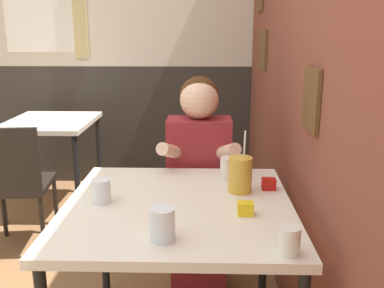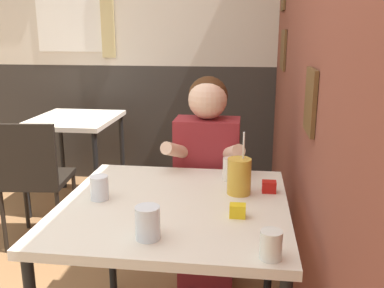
{
  "view_description": "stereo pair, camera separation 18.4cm",
  "coord_description": "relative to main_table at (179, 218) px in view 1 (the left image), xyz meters",
  "views": [
    {
      "loc": [
        0.76,
        -1.33,
        1.41
      ],
      "look_at": [
        0.71,
        0.45,
        0.94
      ],
      "focal_mm": 40.0,
      "sensor_mm": 36.0,
      "label": 1
    },
    {
      "loc": [
        0.94,
        -1.32,
        1.41
      ],
      "look_at": [
        0.71,
        0.45,
        0.94
      ],
      "focal_mm": 40.0,
      "sensor_mm": 36.0,
      "label": 2
    }
  ],
  "objects": [
    {
      "name": "condiment_ketchup",
      "position": [
        0.39,
        0.17,
        0.09
      ],
      "size": [
        0.06,
        0.04,
        0.05
      ],
      "color": "#B7140F",
      "rests_on": "main_table"
    },
    {
      "name": "brick_wall_right",
      "position": [
        0.56,
        1.01,
        0.68
      ],
      "size": [
        0.08,
        4.55,
        2.7
      ],
      "color": "brown",
      "rests_on": "ground_plane"
    },
    {
      "name": "glass_far_side",
      "position": [
        0.21,
        0.3,
        0.12
      ],
      "size": [
        0.07,
        0.07,
        0.11
      ],
      "color": "silver",
      "rests_on": "main_table"
    },
    {
      "name": "glass_near_pitcher",
      "position": [
        -0.31,
        -0.0,
        0.12
      ],
      "size": [
        0.07,
        0.07,
        0.1
      ],
      "color": "silver",
      "rests_on": "main_table"
    },
    {
      "name": "condiment_mustard",
      "position": [
        0.26,
        -0.1,
        0.09
      ],
      "size": [
        0.06,
        0.04,
        0.05
      ],
      "color": "yellow",
      "rests_on": "main_table"
    },
    {
      "name": "background_table",
      "position": [
        -1.1,
        1.64,
        -0.03
      ],
      "size": [
        0.65,
        0.74,
        0.74
      ],
      "color": "beige",
      "rests_on": "ground_plane"
    },
    {
      "name": "main_table",
      "position": [
        0.0,
        0.0,
        0.0
      ],
      "size": [
        0.91,
        0.91,
        0.74
      ],
      "color": "beige",
      "rests_on": "ground_plane"
    },
    {
      "name": "back_wall",
      "position": [
        -0.68,
        2.31,
        0.69
      ],
      "size": [
        5.38,
        0.09,
        2.7
      ],
      "color": "beige",
      "rests_on": "ground_plane"
    },
    {
      "name": "cocktail_pitcher",
      "position": [
        0.26,
        0.14,
        0.14
      ],
      "size": [
        0.1,
        0.1,
        0.27
      ],
      "color": "gold",
      "rests_on": "main_table"
    },
    {
      "name": "glass_center",
      "position": [
        0.37,
        -0.39,
        0.11
      ],
      "size": [
        0.07,
        0.07,
        0.09
      ],
      "color": "silver",
      "rests_on": "main_table"
    },
    {
      "name": "chair_near_window",
      "position": [
        -1.09,
        0.89,
        -0.16
      ],
      "size": [
        0.44,
        0.44,
        0.86
      ],
      "rotation": [
        0.0,
        0.0,
        0.11
      ],
      "color": "black",
      "rests_on": "ground_plane"
    },
    {
      "name": "person_seated",
      "position": [
        0.08,
        0.6,
        -0.05
      ],
      "size": [
        0.42,
        0.41,
        1.18
      ],
      "color": "maroon",
      "rests_on": "ground_plane"
    },
    {
      "name": "glass_by_brick",
      "position": [
        -0.03,
        -0.31,
        0.12
      ],
      "size": [
        0.08,
        0.08,
        0.11
      ],
      "color": "silver",
      "rests_on": "main_table"
    }
  ]
}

